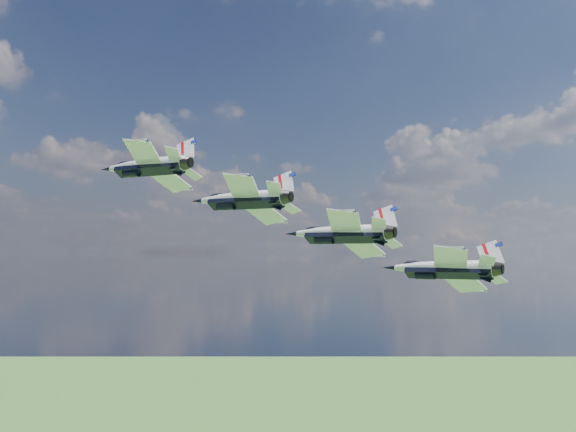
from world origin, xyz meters
TOP-DOWN VIEW (x-y plane):
  - jet_0 at (-0.11, 5.84)m, footprint 14.39×16.24m
  - jet_1 at (7.90, -1.21)m, footprint 14.39×16.24m
  - jet_2 at (15.90, -8.26)m, footprint 14.39×16.24m
  - jet_3 at (23.91, -15.31)m, footprint 14.39×16.24m

SIDE VIEW (x-z plane):
  - jet_3 at x=23.91m, z-range 138.95..147.07m
  - jet_2 at x=15.90m, z-range 142.67..150.79m
  - jet_1 at x=7.90m, z-range 146.39..154.51m
  - jet_0 at x=-0.11m, z-range 150.11..158.24m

